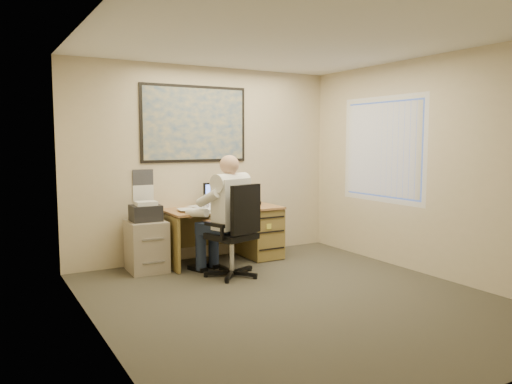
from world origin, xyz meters
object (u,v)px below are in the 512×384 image
filing_cabinet (146,241)px  person (230,216)px  desk (243,228)px  office_chair (232,250)px

filing_cabinet → person: (0.84, -0.74, 0.36)m
filing_cabinet → person: 1.17m
filing_cabinet → person: bearing=-39.2°
desk → filing_cabinet: size_ratio=1.77×
office_chair → person: bearing=62.1°
person → office_chair: bearing=-119.9°
desk → filing_cabinet: 1.40m
filing_cabinet → office_chair: size_ratio=0.78×
office_chair → desk: bearing=37.1°
filing_cabinet → office_chair: 1.16m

